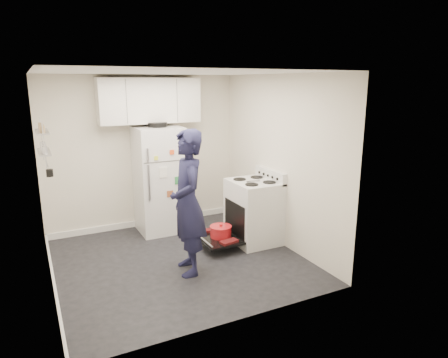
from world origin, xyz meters
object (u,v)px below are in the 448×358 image
open_oven_door (220,235)px  person (188,203)px  refrigerator (160,179)px  electric_range (253,212)px

open_oven_door → person: bearing=-143.6°
open_oven_door → person: size_ratio=0.38×
open_oven_door → refrigerator: (-0.54, 1.09, 0.66)m
open_oven_door → refrigerator: 1.39m
electric_range → person: size_ratio=0.60×
electric_range → refrigerator: bearing=135.2°
refrigerator → person: size_ratio=0.96×
refrigerator → person: bearing=-95.0°
electric_range → refrigerator: size_ratio=0.62×
electric_range → open_oven_door: electric_range is taller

